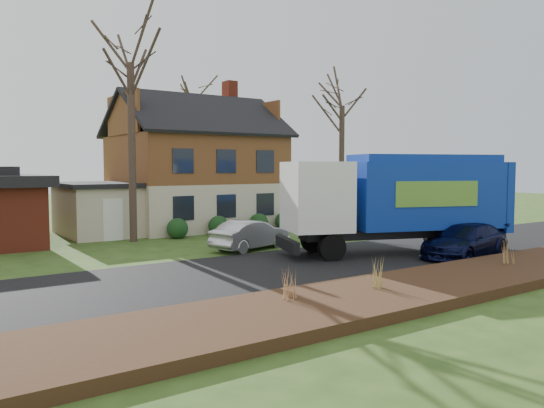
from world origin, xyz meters
TOP-DOWN VIEW (x-y plane):
  - ground at (0.00, 0.00)m, footprint 120.00×120.00m
  - road at (0.00, 0.00)m, footprint 80.00×7.00m
  - mulch_verge at (0.00, -5.30)m, footprint 80.00×3.50m
  - main_house at (1.49, 13.91)m, footprint 12.95×8.95m
  - garbage_truck at (4.72, -0.05)m, footprint 10.10×5.75m
  - silver_sedan at (-0.03, 4.47)m, footprint 4.25×2.48m
  - navy_wagon at (6.05, -2.28)m, footprint 4.94×2.58m
  - tree_front_west at (-3.51, 9.78)m, footprint 4.07×4.07m
  - tree_front_east at (9.97, 9.62)m, footprint 3.86×3.86m
  - tree_back at (5.64, 21.67)m, footprint 3.72×3.72m
  - grass_clump_west at (-4.64, -4.63)m, footprint 0.32×0.26m
  - grass_clump_mid at (-1.85, -5.07)m, footprint 0.32×0.26m
  - grass_clump_east at (4.63, -4.97)m, footprint 0.36×0.30m

SIDE VIEW (x-z plane):
  - ground at x=0.00m, z-range 0.00..0.00m
  - road at x=0.00m, z-range 0.00..0.02m
  - mulch_verge at x=0.00m, z-range 0.00..0.30m
  - silver_sedan at x=-0.03m, z-range 0.00..1.32m
  - navy_wagon at x=6.05m, z-range 0.00..1.37m
  - grass_clump_west at x=-4.64m, z-range 0.30..1.14m
  - grass_clump_mid at x=-1.85m, z-range 0.30..1.18m
  - grass_clump_east at x=4.63m, z-range 0.30..1.21m
  - garbage_truck at x=4.72m, z-range 0.32..4.52m
  - main_house at x=1.49m, z-range -0.60..8.66m
  - tree_front_east at x=9.97m, z-range 3.35..14.06m
  - tree_back at x=5.64m, z-range 3.93..15.70m
  - tree_front_west at x=-3.51m, z-range 3.92..16.01m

